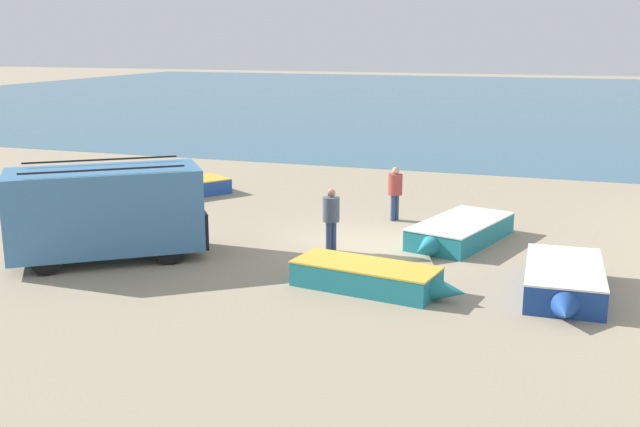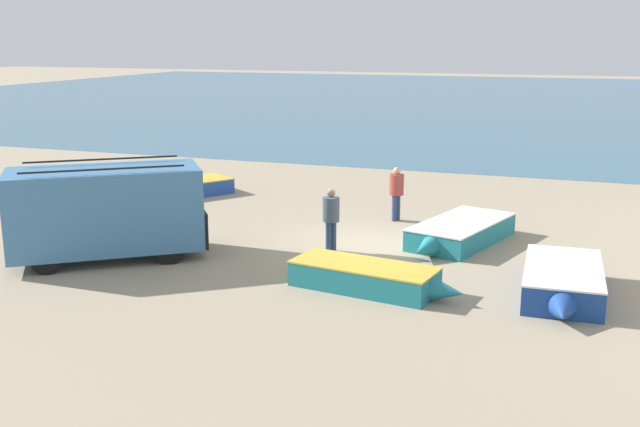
# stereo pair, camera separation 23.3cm
# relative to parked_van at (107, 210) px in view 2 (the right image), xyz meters

# --- Properties ---
(ground_plane) EXTENTS (200.00, 200.00, 0.00)m
(ground_plane) POSITION_rel_parked_van_xyz_m (5.94, 3.47, -1.30)
(ground_plane) COLOR gray
(sea_water) EXTENTS (120.00, 80.00, 0.01)m
(sea_water) POSITION_rel_parked_van_xyz_m (5.94, 55.47, -1.30)
(sea_water) COLOR #33607A
(sea_water) RESTS_ON ground_plane
(parked_van) EXTENTS (5.07, 4.47, 2.52)m
(parked_van) POSITION_rel_parked_van_xyz_m (0.00, 0.00, 0.00)
(parked_van) COLOR teal
(parked_van) RESTS_ON ground_plane
(fishing_rowboat_0) EXTENTS (4.13, 1.82, 0.59)m
(fishing_rowboat_0) POSITION_rel_parked_van_xyz_m (7.05, -0.10, -1.01)
(fishing_rowboat_0) COLOR #1E757F
(fishing_rowboat_0) RESTS_ON ground_plane
(fishing_rowboat_1) EXTENTS (2.68, 4.58, 0.61)m
(fishing_rowboat_1) POSITION_rel_parked_van_xyz_m (8.32, 4.59, -1.00)
(fishing_rowboat_1) COLOR #1E757F
(fishing_rowboat_1) RESTS_ON ground_plane
(fishing_rowboat_2) EXTENTS (1.79, 4.07, 0.66)m
(fishing_rowboat_2) POSITION_rel_parked_van_xyz_m (11.20, 0.92, -0.97)
(fishing_rowboat_2) COLOR navy
(fishing_rowboat_2) RESTS_ON ground_plane
(fishing_rowboat_3) EXTENTS (3.08, 3.87, 0.56)m
(fishing_rowboat_3) POSITION_rel_parked_van_xyz_m (-2.20, 7.60, -1.03)
(fishing_rowboat_3) COLOR #234CA3
(fishing_rowboat_3) RESTS_ON ground_plane
(fisherman_0) EXTENTS (0.45, 0.45, 1.72)m
(fisherman_0) POSITION_rel_parked_van_xyz_m (5.20, 2.58, -0.28)
(fisherman_0) COLOR navy
(fisherman_0) RESTS_ON ground_plane
(fisherman_1) EXTENTS (0.45, 0.45, 1.70)m
(fisherman_1) POSITION_rel_parked_van_xyz_m (6.00, 6.56, -0.29)
(fisherman_1) COLOR navy
(fisherman_1) RESTS_ON ground_plane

